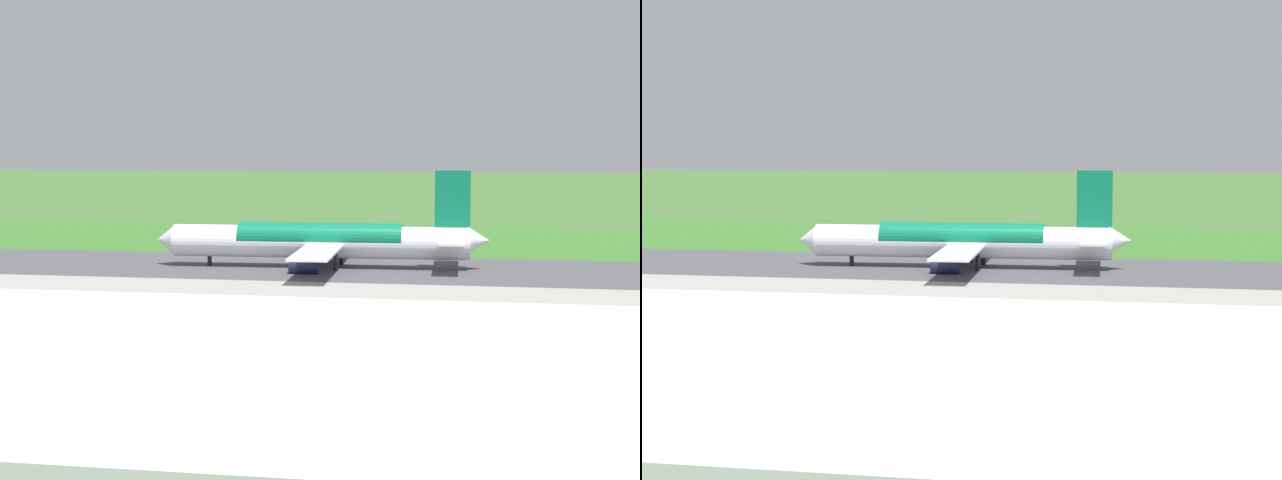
{
  "view_description": "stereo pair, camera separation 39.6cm",
  "coord_description": "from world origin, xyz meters",
  "views": [
    {
      "loc": [
        -38.51,
        166.57,
        22.03
      ],
      "look_at": [
        -9.1,
        0.0,
        4.5
      ],
      "focal_mm": 59.36,
      "sensor_mm": 36.0,
      "label": 1
    },
    {
      "loc": [
        -38.9,
        166.5,
        22.03
      ],
      "look_at": [
        -9.1,
        0.0,
        4.5
      ],
      "focal_mm": 59.36,
      "sensor_mm": 36.0,
      "label": 2
    }
  ],
  "objects": [
    {
      "name": "apron_concrete",
      "position": [
        0.0,
        58.48,
        0.03
      ],
      "size": [
        440.0,
        110.0,
        0.05
      ],
      "primitive_type": "cube",
      "color": "gray",
      "rests_on": "ground"
    },
    {
      "name": "ground_plane",
      "position": [
        0.0,
        0.0,
        0.0
      ],
      "size": [
        800.0,
        800.0,
        0.0
      ],
      "primitive_type": "plane",
      "color": "#3D662D"
    },
    {
      "name": "grass_verge_foreground",
      "position": [
        0.0,
        -38.86,
        0.02
      ],
      "size": [
        600.0,
        80.0,
        0.04
      ],
      "primitive_type": "cube",
      "color": "#346B27",
      "rests_on": "ground"
    },
    {
      "name": "traffic_cone_orange",
      "position": [
        12.01,
        -40.99,
        0.28
      ],
      "size": [
        0.4,
        0.4,
        0.55
      ],
      "primitive_type": "cone",
      "color": "orange",
      "rests_on": "ground"
    },
    {
      "name": "airliner_main",
      "position": [
        -9.48,
        -0.02,
        4.35
      ],
      "size": [
        54.1,
        44.21,
        15.88
      ],
      "color": "white",
      "rests_on": "ground"
    },
    {
      "name": "no_stopping_sign",
      "position": [
        6.08,
        -36.55,
        1.62
      ],
      "size": [
        0.6,
        0.1,
        2.73
      ],
      "color": "slate",
      "rests_on": "ground"
    },
    {
      "name": "runway_asphalt",
      "position": [
        0.0,
        0.0,
        0.03
      ],
      "size": [
        600.0,
        32.95,
        0.06
      ],
      "primitive_type": "cube",
      "color": "#47474C",
      "rests_on": "ground"
    }
  ]
}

